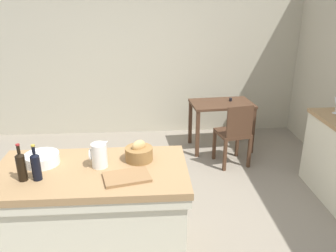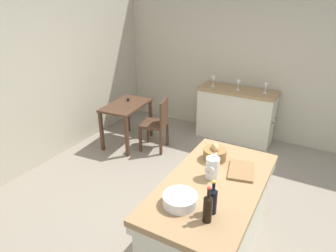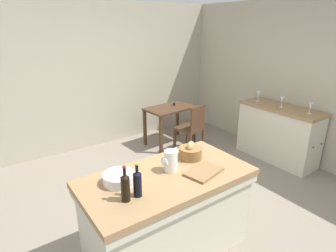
{
  "view_description": "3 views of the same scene",
  "coord_description": "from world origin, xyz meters",
  "px_view_note": "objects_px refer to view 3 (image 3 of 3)",
  "views": [
    {
      "loc": [
        0.03,
        -2.94,
        2.22
      ],
      "look_at": [
        0.24,
        0.13,
        1.02
      ],
      "focal_mm": 36.3,
      "sensor_mm": 36.0,
      "label": 1
    },
    {
      "loc": [
        -2.66,
        -1.16,
        2.48
      ],
      "look_at": [
        0.08,
        0.38,
        1.06
      ],
      "focal_mm": 31.96,
      "sensor_mm": 36.0,
      "label": 2
    },
    {
      "loc": [
        -1.75,
        -2.27,
        2.19
      ],
      "look_at": [
        0.13,
        0.39,
        0.99
      ],
      "focal_mm": 29.6,
      "sensor_mm": 36.0,
      "label": 3
    }
  ],
  "objects_px": {
    "bread_basket": "(190,152)",
    "wine_bottle_dark": "(137,183)",
    "side_cabinet": "(278,133)",
    "wooden_chair": "(192,128)",
    "cutting_board": "(204,172)",
    "wine_glass_far_left": "(310,106)",
    "island_table": "(167,210)",
    "wine_glass_left": "(282,100)",
    "wash_bowl": "(119,178)",
    "wine_glass_middle": "(259,94)",
    "pitcher": "(171,161)",
    "wine_bottle_amber": "(125,187)",
    "writing_desk": "(170,113)"
  },
  "relations": [
    {
      "from": "wine_bottle_amber",
      "to": "wine_glass_far_left",
      "type": "distance_m",
      "value": 3.24
    },
    {
      "from": "pitcher",
      "to": "wine_glass_far_left",
      "type": "xyz_separation_m",
      "value": [
        2.65,
        0.11,
        0.08
      ]
    },
    {
      "from": "bread_basket",
      "to": "wine_bottle_amber",
      "type": "xyz_separation_m",
      "value": [
        -0.9,
        -0.29,
        0.06
      ]
    },
    {
      "from": "island_table",
      "to": "wine_bottle_amber",
      "type": "bearing_deg",
      "value": -164.46
    },
    {
      "from": "cutting_board",
      "to": "wine_glass_far_left",
      "type": "height_order",
      "value": "wine_glass_far_left"
    },
    {
      "from": "side_cabinet",
      "to": "wine_glass_middle",
      "type": "xyz_separation_m",
      "value": [
        -0.03,
        0.45,
        0.59
      ]
    },
    {
      "from": "writing_desk",
      "to": "cutting_board",
      "type": "xyz_separation_m",
      "value": [
        -1.29,
        -2.36,
        0.26
      ]
    },
    {
      "from": "writing_desk",
      "to": "bread_basket",
      "type": "distance_m",
      "value": 2.39
    },
    {
      "from": "cutting_board",
      "to": "wine_glass_far_left",
      "type": "relative_size",
      "value": 2.08
    },
    {
      "from": "wine_bottle_amber",
      "to": "wine_glass_left",
      "type": "xyz_separation_m",
      "value": [
        3.19,
        0.74,
        0.06
      ]
    },
    {
      "from": "side_cabinet",
      "to": "wine_glass_left",
      "type": "xyz_separation_m",
      "value": [
        -0.02,
        0.0,
        0.58
      ]
    },
    {
      "from": "wooden_chair",
      "to": "cutting_board",
      "type": "xyz_separation_m",
      "value": [
        -1.35,
        -1.78,
        0.39
      ]
    },
    {
      "from": "pitcher",
      "to": "wash_bowl",
      "type": "xyz_separation_m",
      "value": [
        -0.5,
        0.09,
        -0.06
      ]
    },
    {
      "from": "wooden_chair",
      "to": "bread_basket",
      "type": "bearing_deg",
      "value": -130.57
    },
    {
      "from": "island_table",
      "to": "wine_glass_far_left",
      "type": "height_order",
      "value": "wine_glass_far_left"
    },
    {
      "from": "wooden_chair",
      "to": "wine_bottle_dark",
      "type": "xyz_separation_m",
      "value": [
        -2.05,
        -1.75,
        0.49
      ]
    },
    {
      "from": "wine_bottle_dark",
      "to": "wine_bottle_amber",
      "type": "relative_size",
      "value": 0.96
    },
    {
      "from": "island_table",
      "to": "wooden_chair",
      "type": "xyz_separation_m",
      "value": [
        1.66,
        1.61,
        0.02
      ]
    },
    {
      "from": "island_table",
      "to": "wash_bowl",
      "type": "xyz_separation_m",
      "value": [
        -0.43,
        0.13,
        0.44
      ]
    },
    {
      "from": "wash_bowl",
      "to": "wine_glass_middle",
      "type": "xyz_separation_m",
      "value": [
        3.1,
        0.92,
        0.15
      ]
    },
    {
      "from": "wooden_chair",
      "to": "wine_glass_left",
      "type": "height_order",
      "value": "wine_glass_left"
    },
    {
      "from": "bread_basket",
      "to": "side_cabinet",
      "type": "bearing_deg",
      "value": 11.25
    },
    {
      "from": "island_table",
      "to": "wine_glass_left",
      "type": "xyz_separation_m",
      "value": [
        2.69,
        0.6,
        0.58
      ]
    },
    {
      "from": "cutting_board",
      "to": "wine_bottle_dark",
      "type": "xyz_separation_m",
      "value": [
        -0.7,
        0.03,
        0.11
      ]
    },
    {
      "from": "bread_basket",
      "to": "wine_bottle_dark",
      "type": "distance_m",
      "value": 0.84
    },
    {
      "from": "bread_basket",
      "to": "wine_bottle_amber",
      "type": "height_order",
      "value": "wine_bottle_amber"
    },
    {
      "from": "wine_bottle_amber",
      "to": "cutting_board",
      "type": "bearing_deg",
      "value": -2.02
    },
    {
      "from": "wash_bowl",
      "to": "cutting_board",
      "type": "xyz_separation_m",
      "value": [
        0.73,
        -0.3,
        -0.03
      ]
    },
    {
      "from": "wine_bottle_amber",
      "to": "wine_bottle_dark",
      "type": "bearing_deg",
      "value": 1.51
    },
    {
      "from": "wine_glass_left",
      "to": "bread_basket",
      "type": "bearing_deg",
      "value": -168.68
    },
    {
      "from": "bread_basket",
      "to": "wine_glass_left",
      "type": "height_order",
      "value": "wine_glass_left"
    },
    {
      "from": "pitcher",
      "to": "wash_bowl",
      "type": "height_order",
      "value": "pitcher"
    },
    {
      "from": "wooden_chair",
      "to": "wine_bottle_amber",
      "type": "bearing_deg",
      "value": -140.91
    },
    {
      "from": "writing_desk",
      "to": "pitcher",
      "type": "bearing_deg",
      "value": -125.4
    },
    {
      "from": "bread_basket",
      "to": "wine_glass_middle",
      "type": "xyz_separation_m",
      "value": [
        2.27,
        0.91,
        0.13
      ]
    },
    {
      "from": "wine_glass_left",
      "to": "side_cabinet",
      "type": "bearing_deg",
      "value": -0.02
    },
    {
      "from": "writing_desk",
      "to": "wash_bowl",
      "type": "distance_m",
      "value": 2.9
    },
    {
      "from": "wooden_chair",
      "to": "wine_glass_far_left",
      "type": "distance_m",
      "value": 1.89
    },
    {
      "from": "wash_bowl",
      "to": "wine_glass_far_left",
      "type": "height_order",
      "value": "wine_glass_far_left"
    },
    {
      "from": "wash_bowl",
      "to": "wine_glass_left",
      "type": "height_order",
      "value": "wine_glass_left"
    },
    {
      "from": "pitcher",
      "to": "wine_glass_left",
      "type": "xyz_separation_m",
      "value": [
        2.61,
        0.56,
        0.08
      ]
    },
    {
      "from": "pitcher",
      "to": "wash_bowl",
      "type": "distance_m",
      "value": 0.51
    },
    {
      "from": "wine_glass_middle",
      "to": "wine_glass_far_left",
      "type": "bearing_deg",
      "value": -86.88
    },
    {
      "from": "wine_glass_far_left",
      "to": "wine_glass_middle",
      "type": "bearing_deg",
      "value": 93.12
    },
    {
      "from": "wooden_chair",
      "to": "bread_basket",
      "type": "height_order",
      "value": "bread_basket"
    },
    {
      "from": "wine_bottle_dark",
      "to": "wooden_chair",
      "type": "bearing_deg",
      "value": 40.51
    },
    {
      "from": "pitcher",
      "to": "wine_glass_far_left",
      "type": "height_order",
      "value": "pitcher"
    },
    {
      "from": "wine_bottle_dark",
      "to": "side_cabinet",
      "type": "bearing_deg",
      "value": 13.47
    },
    {
      "from": "side_cabinet",
      "to": "wash_bowl",
      "type": "relative_size",
      "value": 4.64
    },
    {
      "from": "side_cabinet",
      "to": "wooden_chair",
      "type": "relative_size",
      "value": 1.51
    }
  ]
}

